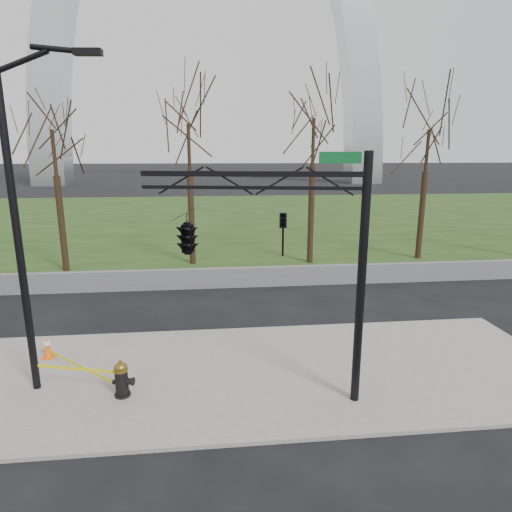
{
  "coord_description": "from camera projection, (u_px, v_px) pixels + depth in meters",
  "views": [
    {
      "loc": [
        -0.73,
        -10.77,
        5.95
      ],
      "look_at": [
        0.63,
        2.0,
        2.87
      ],
      "focal_mm": 30.27,
      "sensor_mm": 36.0,
      "label": 1
    }
  ],
  "objects": [
    {
      "name": "ground",
      "position": [
        241.0,
        375.0,
        11.88
      ],
      "size": [
        500.0,
        500.0,
        0.0
      ],
      "primitive_type": "plane",
      "color": "black",
      "rests_on": "ground"
    },
    {
      "name": "sidewalk",
      "position": [
        241.0,
        373.0,
        11.87
      ],
      "size": [
        18.0,
        6.0,
        0.1
      ],
      "primitive_type": "cube",
      "color": "gray",
      "rests_on": "ground"
    },
    {
      "name": "grass_strip",
      "position": [
        218.0,
        217.0,
        40.88
      ],
      "size": [
        120.0,
        40.0,
        0.06
      ],
      "primitive_type": "cube",
      "color": "#203B15",
      "rests_on": "ground"
    },
    {
      "name": "guardrail",
      "position": [
        228.0,
        278.0,
        19.51
      ],
      "size": [
        60.0,
        0.3,
        0.9
      ],
      "primitive_type": "cube",
      "color": "#59595B",
      "rests_on": "ground"
    },
    {
      "name": "gateway_arch",
      "position": [
        209.0,
        0.0,
        76.83
      ],
      "size": [
        66.0,
        6.0,
        65.0
      ],
      "primitive_type": null,
      "color": "silver",
      "rests_on": "ground"
    },
    {
      "name": "tree_row",
      "position": [
        252.0,
        188.0,
        22.67
      ],
      "size": [
        48.92,
        4.0,
        8.26
      ],
      "color": "black",
      "rests_on": "ground"
    },
    {
      "name": "fire_hydrant",
      "position": [
        122.0,
        380.0,
        10.56
      ],
      "size": [
        0.6,
        0.39,
        0.95
      ],
      "rotation": [
        0.0,
        0.0,
        -0.17
      ],
      "color": "black",
      "rests_on": "sidewalk"
    },
    {
      "name": "traffic_cone",
      "position": [
        48.0,
        347.0,
        12.58
      ],
      "size": [
        0.4,
        0.4,
        0.64
      ],
      "rotation": [
        0.0,
        0.0,
        -0.24
      ],
      "color": "#FF5C0D",
      "rests_on": "sidewalk"
    },
    {
      "name": "street_light",
      "position": [
        24.0,
        209.0,
        9.97
      ],
      "size": [
        2.39,
        0.39,
        8.21
      ],
      "rotation": [
        0.0,
        0.0,
        -0.08
      ],
      "color": "black",
      "rests_on": "ground"
    },
    {
      "name": "traffic_signal_mast",
      "position": [
        220.0,
        234.0,
        9.86
      ],
      "size": [
        5.01,
        2.54,
        6.0
      ],
      "rotation": [
        0.0,
        0.0,
        -0.2
      ],
      "color": "black",
      "rests_on": "ground"
    },
    {
      "name": "caution_tape",
      "position": [
        80.0,
        368.0,
        11.24
      ],
      "size": [
        2.56,
        2.33,
        0.48
      ],
      "color": "yellow",
      "rests_on": "ground"
    }
  ]
}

